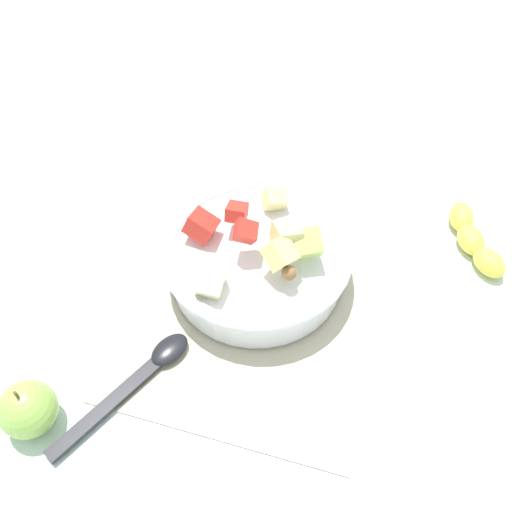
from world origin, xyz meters
TOP-DOWN VIEW (x-y plane):
  - ground_plane at (0.00, 0.00)m, footprint 2.40×2.40m
  - placemat at (0.00, 0.00)m, footprint 0.50×0.34m
  - salad_bowl at (0.00, -0.01)m, footprint 0.27×0.27m
  - serving_spoon at (0.20, -0.11)m, footprint 0.21×0.12m
  - whole_apple at (0.29, -0.22)m, footprint 0.07×0.07m
  - banana_whole at (-0.14, 0.29)m, footprint 0.14×0.10m

SIDE VIEW (x-z plane):
  - ground_plane at x=0.00m, z-range 0.00..0.00m
  - placemat at x=0.00m, z-range 0.00..0.01m
  - serving_spoon at x=0.20m, z-range 0.00..0.02m
  - banana_whole at x=-0.14m, z-range 0.00..0.04m
  - whole_apple at x=0.29m, z-range -0.01..0.08m
  - salad_bowl at x=0.00m, z-range -0.02..0.11m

